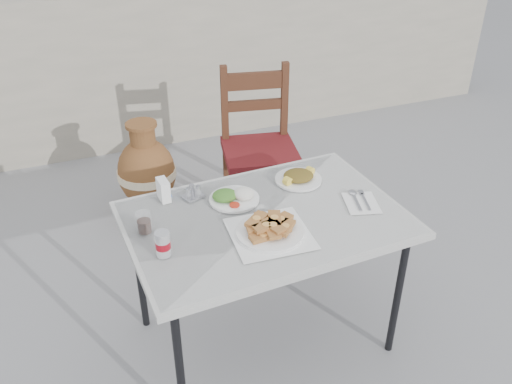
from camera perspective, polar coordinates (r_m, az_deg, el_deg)
name	(u,v)px	position (r m, az deg, el deg)	size (l,w,h in m)	color
ground	(305,343)	(2.74, 5.15, -15.53)	(80.00, 80.00, 0.00)	slate
cafe_table	(265,226)	(2.33, 0.99, -3.57)	(1.20, 0.84, 0.71)	black
pide_plate	(270,228)	(2.18, 1.48, -3.80)	(0.34, 0.34, 0.06)	white
salad_rice_plate	(234,196)	(2.40, -2.37, -0.47)	(0.22, 0.22, 0.06)	white
salad_chopped_plate	(298,177)	(2.55, 4.49, 1.57)	(0.22, 0.22, 0.05)	white
soda_can	(163,244)	(2.08, -9.78, -5.39)	(0.06, 0.06, 0.10)	white
cola_glass	(144,224)	(2.23, -11.69, -3.28)	(0.06, 0.06, 0.09)	white
napkin_holder	(164,190)	(2.42, -9.71, 0.22)	(0.06, 0.09, 0.10)	white
condiment_caddy	(193,193)	(2.43, -6.64, -0.13)	(0.11, 0.09, 0.06)	#B0AFB6
cutlery_napkin	(360,201)	(2.44, 10.89, -0.92)	(0.19, 0.21, 0.01)	white
chair	(259,147)	(3.32, 0.30, 4.77)	(0.51, 0.51, 0.98)	#321C0D
terracotta_urn	(147,173)	(3.52, -11.42, 1.96)	(0.37, 0.37, 0.65)	brown
back_wall	(169,68)	(4.46, -9.15, 12.78)	(6.00, 0.25, 1.20)	#A69C8A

